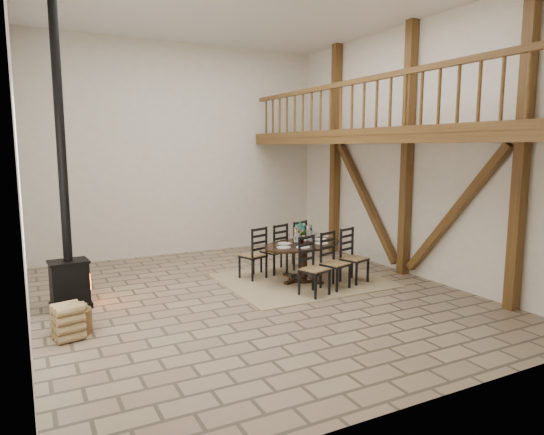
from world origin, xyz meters
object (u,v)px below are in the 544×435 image
dining_table (303,261)px  log_stack (68,322)px  wood_stove (67,238)px  log_basket (73,321)px

dining_table → log_stack: dining_table is taller
log_stack → wood_stove: bearing=83.8°
dining_table → log_stack: size_ratio=4.83×
log_basket → log_stack: (-0.08, -0.21, 0.06)m
dining_table → wood_stove: wood_stove is taller
wood_stove → log_stack: bearing=-101.0°
log_basket → log_stack: bearing=-110.2°
dining_table → wood_stove: (-4.16, 0.35, 0.75)m
dining_table → log_stack: 4.44m
log_basket → log_stack: log_stack is taller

